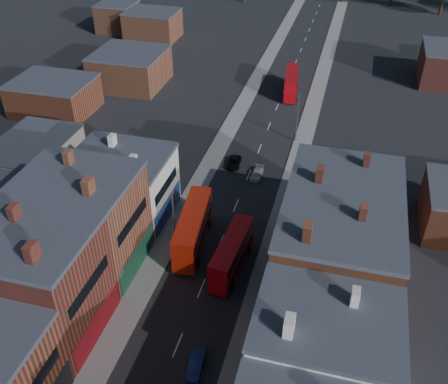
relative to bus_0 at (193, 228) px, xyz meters
The scene contains 10 objects.
pavement_west 19.68m from the bus_0, 99.94° to the left, with size 3.00×200.00×0.12m, color gray.
pavement_east 21.65m from the bus_0, 63.36° to the left, with size 3.00×200.00×0.12m, color gray.
lamp_post_2 3.01m from the bus_0, 159.06° to the right, with size 0.25×0.70×8.12m.
lamp_post_3 30.44m from the bus_0, 74.07° to the left, with size 0.25×0.70×8.12m.
bus_0 is the anchor object (origin of this frame).
bus_1 6.25m from the bus_0, 26.09° to the right, with size 3.06×10.06×4.28m.
bus_2 47.90m from the bus_0, 84.45° to the left, with size 3.49×10.53×4.46m.
car_1 17.82m from the bus_0, 71.02° to the right, with size 1.31×3.76×1.24m, color navy.
car_2 19.28m from the bus_0, 88.98° to the left, with size 1.88×4.07×1.13m, color black.
car_3 17.69m from the bus_0, 75.51° to the left, with size 1.55×3.81×1.11m, color silver.
Camera 1 is at (12.77, -13.39, 41.38)m, focal length 40.00 mm.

